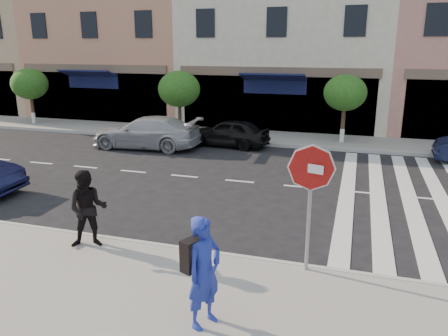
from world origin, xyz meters
TOP-DOWN VIEW (x-y plane):
  - ground at (0.00, 0.00)m, footprint 120.00×120.00m
  - sidewalk_near at (0.00, -3.75)m, footprint 60.00×4.50m
  - sidewalk_far at (0.00, 11.00)m, footprint 60.00×3.00m
  - building_west_mid at (-11.00, 17.00)m, footprint 10.00×9.00m
  - building_centre at (-0.50, 17.00)m, footprint 11.00×9.00m
  - street_tree_wa at (-14.00, 10.80)m, footprint 2.00×2.00m
  - street_tree_wb at (-5.00, 10.80)m, footprint 2.10×2.10m
  - street_tree_c at (3.00, 10.80)m, footprint 1.90×1.90m
  - stop_sign at (2.89, -1.67)m, footprint 0.86×0.30m
  - photographer at (1.57, -3.89)m, footprint 0.66×0.78m
  - walker at (-1.76, -2.00)m, footprint 1.03×0.95m
  - car_far_left at (-5.28, 7.60)m, footprint 4.92×2.17m
  - car_far_mid at (-1.89, 9.01)m, footprint 3.80×1.83m

SIDE VIEW (x-z plane):
  - ground at x=0.00m, z-range 0.00..0.00m
  - sidewalk_near at x=0.00m, z-range 0.00..0.15m
  - sidewalk_far at x=0.00m, z-range 0.00..0.15m
  - car_far_mid at x=-1.89m, z-range 0.00..1.25m
  - car_far_left at x=-5.28m, z-range 0.00..1.40m
  - walker at x=-1.76m, z-range 0.15..1.87m
  - photographer at x=1.57m, z-range 0.15..1.96m
  - stop_sign at x=2.89m, z-range 0.72..3.25m
  - street_tree_wb at x=-5.00m, z-range 0.78..3.84m
  - street_tree_wa at x=-14.00m, z-range 0.81..3.86m
  - street_tree_c at x=3.00m, z-range 0.84..3.87m
  - building_centre at x=-0.50m, z-range 0.00..11.00m
  - building_west_mid at x=-11.00m, z-range 0.00..14.00m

